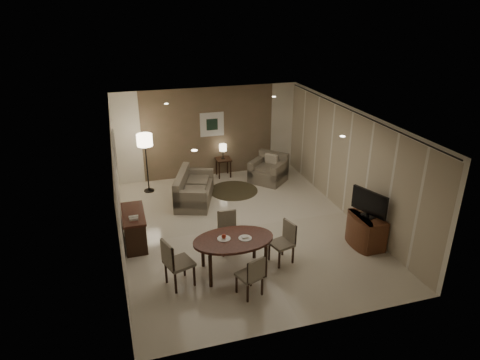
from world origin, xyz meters
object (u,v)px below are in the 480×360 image
object	(u,v)px
chair_near	(249,275)
sofa	(194,187)
console_desk	(135,228)
chair_left	(179,262)
side_table	(223,167)
chair_right	(281,243)
armchair	(268,169)
dining_table	(234,255)
floor_lamp	(147,163)
tv_cabinet	(366,230)
chair_far	(229,233)

from	to	relation	value
chair_near	sofa	xyz separation A→B (m)	(-0.21, 4.18, -0.02)
console_desk	chair_left	size ratio (longest dim) A/B	1.22
sofa	side_table	distance (m)	1.89
chair_right	armchair	xyz separation A→B (m)	(1.19, 4.04, -0.02)
side_table	chair_left	bearing A→B (deg)	-113.23
dining_table	floor_lamp	size ratio (longest dim) A/B	0.95
side_table	floor_lamp	xyz separation A→B (m)	(-2.31, -0.47, 0.56)
chair_left	floor_lamp	size ratio (longest dim) A/B	0.59
dining_table	floor_lamp	distance (m)	4.61
chair_right	side_table	world-z (taller)	chair_right
tv_cabinet	chair_right	distance (m)	2.06
chair_far	chair_left	size ratio (longest dim) A/B	0.90
tv_cabinet	dining_table	distance (m)	3.09
console_desk	floor_lamp	distance (m)	2.85
console_desk	chair_right	bearing A→B (deg)	-29.42
armchair	chair_far	bearing A→B (deg)	-75.37
chair_right	side_table	bearing A→B (deg)	164.13
chair_right	side_table	distance (m)	4.83
tv_cabinet	chair_right	bearing A→B (deg)	-177.18
console_desk	armchair	distance (m)	4.71
console_desk	chair_near	bearing A→B (deg)	-52.03
dining_table	sofa	size ratio (longest dim) A/B	0.94
console_desk	tv_cabinet	bearing A→B (deg)	-17.05
dining_table	chair_right	world-z (taller)	chair_right
console_desk	floor_lamp	world-z (taller)	floor_lamp
tv_cabinet	chair_near	xyz separation A→B (m)	(-3.00, -0.92, 0.07)
console_desk	sofa	size ratio (longest dim) A/B	0.71
side_table	chair_far	bearing A→B (deg)	-102.81
chair_far	chair_left	world-z (taller)	chair_left
console_desk	sofa	bearing A→B (deg)	46.29
side_table	tv_cabinet	bearing A→B (deg)	-66.76
tv_cabinet	chair_near	size ratio (longest dim) A/B	1.07
tv_cabinet	floor_lamp	distance (m)	6.10
chair_right	side_table	xyz separation A→B (m)	(0.02, 4.83, -0.15)
chair_far	armchair	size ratio (longest dim) A/B	0.95
tv_cabinet	chair_left	bearing A→B (deg)	-176.31
tv_cabinet	chair_left	world-z (taller)	chair_left
console_desk	side_table	world-z (taller)	console_desk
console_desk	dining_table	xyz separation A→B (m)	(1.81, -1.66, -0.00)
dining_table	chair_right	distance (m)	1.04
console_desk	chair_left	distance (m)	1.91
chair_right	sofa	distance (m)	3.55
console_desk	dining_table	bearing A→B (deg)	-42.52
chair_right	sofa	xyz separation A→B (m)	(-1.16, 3.36, -0.04)
tv_cabinet	chair_near	distance (m)	3.14
floor_lamp	chair_left	bearing A→B (deg)	-87.93
chair_near	floor_lamp	world-z (taller)	floor_lamp
chair_near	chair_left	size ratio (longest dim) A/B	0.85
chair_near	floor_lamp	xyz separation A→B (m)	(-1.34, 5.18, 0.42)
sofa	tv_cabinet	bearing A→B (deg)	-116.35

